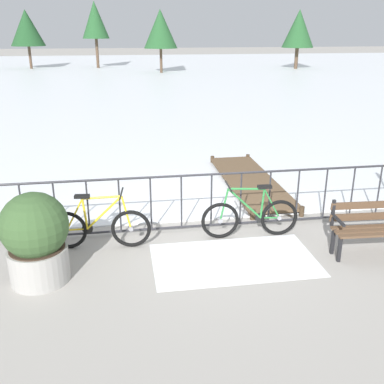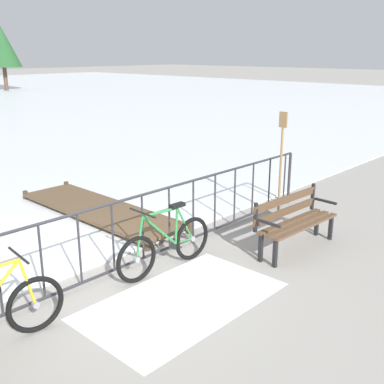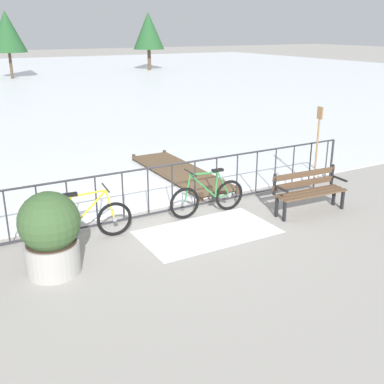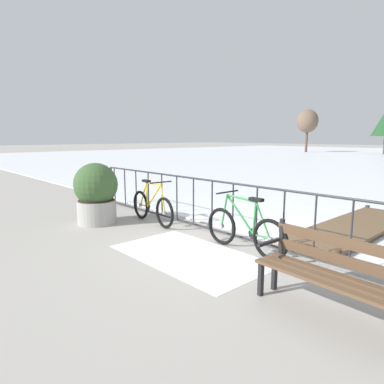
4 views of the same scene
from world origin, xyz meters
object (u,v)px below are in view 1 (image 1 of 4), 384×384
Objects in this scene: bicycle_near_railing at (250,217)px; planter_with_shrub at (36,237)px; bicycle_second at (99,227)px; park_bench at (381,224)px.

planter_with_shrub reaches higher than bicycle_near_railing.
bicycle_second reaches higher than park_bench.
planter_with_shrub reaches higher than park_bench.
planter_with_shrub reaches higher than bicycle_second.
planter_with_shrub is (-0.82, -0.90, 0.31)m from bicycle_second.
park_bench is at bearing -25.34° from bicycle_near_railing.
planter_with_shrub is at bearing -164.98° from bicycle_near_railing.
planter_with_shrub is at bearing -179.88° from park_bench.
park_bench is (1.91, -0.90, 0.14)m from bicycle_near_railing.
bicycle_second is 1.05× the size of park_bench.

